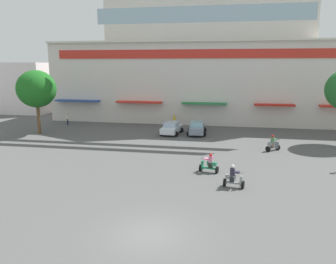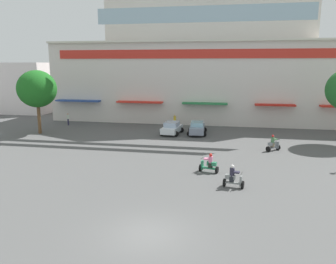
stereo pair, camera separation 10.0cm
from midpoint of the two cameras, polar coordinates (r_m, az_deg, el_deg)
ground_plane at (r=29.14m, az=2.83°, el=-4.81°), size 128.00×128.00×0.00m
colonial_building at (r=51.50m, az=6.66°, el=13.25°), size 43.52×18.07×22.76m
flank_building_left at (r=64.61m, az=-21.83°, el=7.04°), size 9.33×11.87×8.28m
plaza_tree_0 at (r=42.42m, az=-21.22°, el=6.72°), size 4.53×4.33×7.39m
parked_car_0 at (r=39.80m, az=0.50°, el=0.69°), size 2.54×4.09×1.46m
parked_car_1 at (r=39.84m, az=4.77°, el=0.69°), size 2.40×4.30×1.48m
scooter_rider_2 at (r=33.67m, az=17.05°, el=-1.95°), size 1.44×1.40×1.58m
scooter_rider_3 at (r=23.27m, az=10.79°, el=-7.57°), size 1.43×0.78×1.56m
scooter_rider_5 at (r=26.13m, az=6.81°, el=-5.39°), size 1.52×0.86×1.49m
pedestrian_0 at (r=47.45m, az=-16.53°, el=2.21°), size 0.42×0.42×1.62m
pedestrian_1 at (r=44.59m, az=0.99°, el=2.07°), size 0.49×0.49×1.59m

